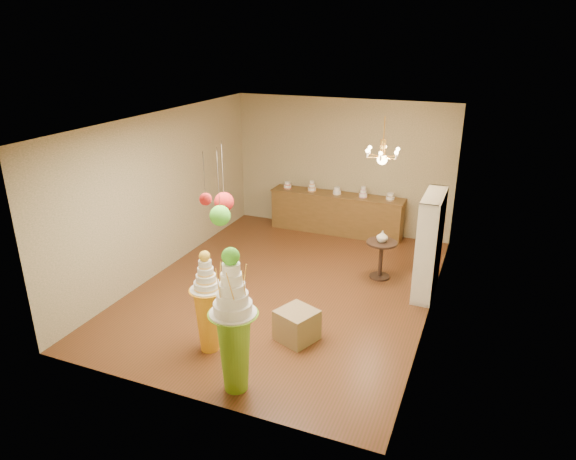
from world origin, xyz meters
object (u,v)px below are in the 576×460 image
at_px(pedestal_green, 234,334).
at_px(round_table, 381,255).
at_px(pedestal_orange, 208,311).
at_px(sideboard, 336,213).

xyz_separation_m(pedestal_green, round_table, (1.00, 3.89, -0.35)).
bearing_deg(round_table, pedestal_orange, -118.54).
distance_m(sideboard, round_table, 2.43).
relative_size(sideboard, round_table, 4.08).
bearing_deg(pedestal_green, round_table, 75.61).
bearing_deg(sideboard, pedestal_orange, -93.28).
bearing_deg(pedestal_orange, round_table, 61.46).
height_order(pedestal_orange, sideboard, pedestal_orange).
relative_size(pedestal_orange, sideboard, 0.51).
bearing_deg(round_table, sideboard, 127.16).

